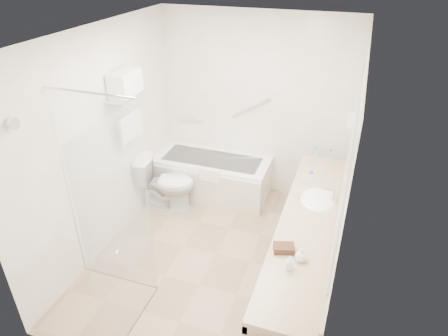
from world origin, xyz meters
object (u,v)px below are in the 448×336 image
(amenity_basket, at_px, (284,248))
(toilet, at_px, (167,183))
(bathtub, at_px, (212,176))
(water_bottle_left, at_px, (330,156))
(vanity_counter, at_px, (307,237))

(amenity_basket, bearing_deg, toilet, 143.26)
(bathtub, relative_size, water_bottle_left, 8.97)
(vanity_counter, bearing_deg, bathtub, 137.65)
(vanity_counter, height_order, water_bottle_left, water_bottle_left)
(water_bottle_left, bearing_deg, amenity_basket, -96.56)
(toilet, bearing_deg, water_bottle_left, -91.56)
(amenity_basket, height_order, water_bottle_left, water_bottle_left)
(amenity_basket, relative_size, water_bottle_left, 1.00)
(toilet, distance_m, water_bottle_left, 2.14)
(toilet, relative_size, amenity_basket, 4.29)
(amenity_basket, bearing_deg, bathtub, 125.89)
(vanity_counter, distance_m, amenity_basket, 0.59)
(bathtub, height_order, vanity_counter, vanity_counter)
(bathtub, distance_m, toilet, 0.71)
(bathtub, relative_size, toilet, 2.10)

